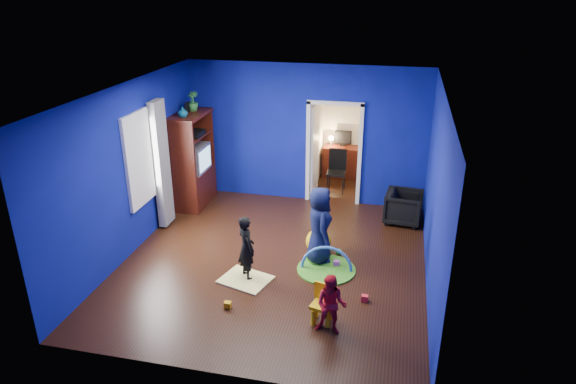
% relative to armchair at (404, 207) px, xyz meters
% --- Properties ---
extents(floor, '(5.00, 5.50, 0.01)m').
position_rel_armchair_xyz_m(floor, '(-2.10, -2.02, -0.32)').
color(floor, black).
rests_on(floor, ground).
extents(ceiling, '(5.00, 5.50, 0.01)m').
position_rel_armchair_xyz_m(ceiling, '(-2.10, -2.02, 2.58)').
color(ceiling, white).
rests_on(ceiling, wall_back).
extents(wall_back, '(5.00, 0.02, 2.90)m').
position_rel_armchair_xyz_m(wall_back, '(-2.10, 0.73, 1.13)').
color(wall_back, navy).
rests_on(wall_back, floor).
extents(wall_front, '(5.00, 0.02, 2.90)m').
position_rel_armchair_xyz_m(wall_front, '(-2.10, -4.77, 1.13)').
color(wall_front, navy).
rests_on(wall_front, floor).
extents(wall_left, '(0.02, 5.50, 2.90)m').
position_rel_armchair_xyz_m(wall_left, '(-4.60, -2.02, 1.13)').
color(wall_left, navy).
rests_on(wall_left, floor).
extents(wall_right, '(0.02, 5.50, 2.90)m').
position_rel_armchair_xyz_m(wall_right, '(0.40, -2.02, 1.13)').
color(wall_right, navy).
rests_on(wall_right, floor).
extents(alcove, '(1.00, 1.75, 2.50)m').
position_rel_armchair_xyz_m(alcove, '(-1.50, 1.60, 0.93)').
color(alcove, silver).
rests_on(alcove, floor).
extents(armchair, '(0.77, 0.75, 0.64)m').
position_rel_armchair_xyz_m(armchair, '(0.00, 0.00, 0.00)').
color(armchair, black).
rests_on(armchair, floor).
extents(child_black, '(0.45, 0.46, 1.08)m').
position_rel_armchair_xyz_m(child_black, '(-2.40, -2.61, 0.22)').
color(child_black, black).
rests_on(child_black, floor).
extents(child_navy, '(0.63, 0.76, 1.33)m').
position_rel_armchair_xyz_m(child_navy, '(-1.37, -1.82, 0.35)').
color(child_navy, black).
rests_on(child_navy, floor).
extents(toddler_red, '(0.45, 0.37, 0.87)m').
position_rel_armchair_xyz_m(toddler_red, '(-0.90, -3.68, 0.12)').
color(toddler_red, red).
rests_on(toddler_red, floor).
extents(vase, '(0.22, 0.22, 0.20)m').
position_rel_armchair_xyz_m(vase, '(-4.32, -0.34, 1.74)').
color(vase, '#0B515F').
rests_on(vase, tv_armoire).
extents(potted_plant, '(0.23, 0.23, 0.39)m').
position_rel_armchair_xyz_m(potted_plant, '(-4.32, 0.18, 1.84)').
color(potted_plant, '#2E8034').
rests_on(potted_plant, tv_armoire).
extents(tv_armoire, '(0.58, 1.14, 1.96)m').
position_rel_armchair_xyz_m(tv_armoire, '(-4.32, -0.04, 0.66)').
color(tv_armoire, '#391609').
rests_on(tv_armoire, floor).
extents(crt_tv, '(0.46, 0.70, 0.54)m').
position_rel_armchair_xyz_m(crt_tv, '(-4.28, -0.04, 0.70)').
color(crt_tv, silver).
rests_on(crt_tv, tv_armoire).
extents(yellow_blanket, '(0.89, 0.79, 0.03)m').
position_rel_armchair_xyz_m(yellow_blanket, '(-2.40, -2.71, -0.30)').
color(yellow_blanket, '#F2E07A').
rests_on(yellow_blanket, floor).
extents(hopper_ball, '(0.44, 0.44, 0.44)m').
position_rel_armchair_xyz_m(hopper_ball, '(-1.42, -1.57, -0.10)').
color(hopper_ball, yellow).
rests_on(hopper_ball, floor).
extents(kid_chair, '(0.34, 0.34, 0.50)m').
position_rel_armchair_xyz_m(kid_chair, '(-1.05, -3.48, -0.07)').
color(kid_chair, yellow).
rests_on(kid_chair, floor).
extents(play_mat, '(0.96, 0.96, 0.03)m').
position_rel_armchair_xyz_m(play_mat, '(-1.19, -2.11, -0.31)').
color(play_mat, '#439922').
rests_on(play_mat, floor).
extents(toy_arch, '(0.86, 0.10, 0.86)m').
position_rel_armchair_xyz_m(toy_arch, '(-1.19, -2.11, -0.30)').
color(toy_arch, '#3F8CD8').
rests_on(toy_arch, floor).
extents(window_left, '(0.03, 0.95, 1.55)m').
position_rel_armchair_xyz_m(window_left, '(-4.58, -1.67, 1.23)').
color(window_left, white).
rests_on(window_left, wall_left).
extents(curtain, '(0.14, 0.42, 2.40)m').
position_rel_armchair_xyz_m(curtain, '(-4.47, -1.12, 0.93)').
color(curtain, slate).
rests_on(curtain, floor).
extents(doorway, '(1.16, 0.10, 2.10)m').
position_rel_armchair_xyz_m(doorway, '(-1.50, 0.73, 0.73)').
color(doorway, white).
rests_on(doorway, floor).
extents(study_desk, '(0.88, 0.44, 0.75)m').
position_rel_armchair_xyz_m(study_desk, '(-1.50, 2.24, 0.06)').
color(study_desk, '#3D140A').
rests_on(study_desk, floor).
extents(desk_monitor, '(0.40, 0.05, 0.32)m').
position_rel_armchair_xyz_m(desk_monitor, '(-1.50, 2.36, 0.63)').
color(desk_monitor, black).
rests_on(desk_monitor, study_desk).
extents(desk_lamp, '(0.14, 0.14, 0.14)m').
position_rel_armchair_xyz_m(desk_lamp, '(-1.78, 2.30, 0.61)').
color(desk_lamp, '#FFD88C').
rests_on(desk_lamp, study_desk).
extents(folding_chair, '(0.40, 0.40, 0.92)m').
position_rel_armchair_xyz_m(folding_chair, '(-1.50, 1.28, 0.14)').
color(folding_chair, black).
rests_on(folding_chair, floor).
extents(book_shelf, '(0.88, 0.24, 0.04)m').
position_rel_armchair_xyz_m(book_shelf, '(-1.50, 2.35, 1.70)').
color(book_shelf, white).
rests_on(book_shelf, study_desk).
extents(toy_0, '(0.10, 0.08, 0.10)m').
position_rel_armchair_xyz_m(toy_0, '(-0.50, -2.86, -0.27)').
color(toy_0, red).
rests_on(toy_0, floor).
extents(toy_1, '(0.10, 0.08, 0.10)m').
position_rel_armchair_xyz_m(toy_1, '(-2.44, -3.47, -0.27)').
color(toy_1, orange).
rests_on(toy_1, floor).
extents(toy_2, '(0.11, 0.11, 0.11)m').
position_rel_armchair_xyz_m(toy_2, '(-1.06, -1.55, -0.26)').
color(toy_2, green).
rests_on(toy_2, floor).
extents(toy_3, '(0.10, 0.08, 0.10)m').
position_rel_armchair_xyz_m(toy_3, '(-1.05, -1.96, -0.27)').
color(toy_3, '#DC52C4').
rests_on(toy_3, floor).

